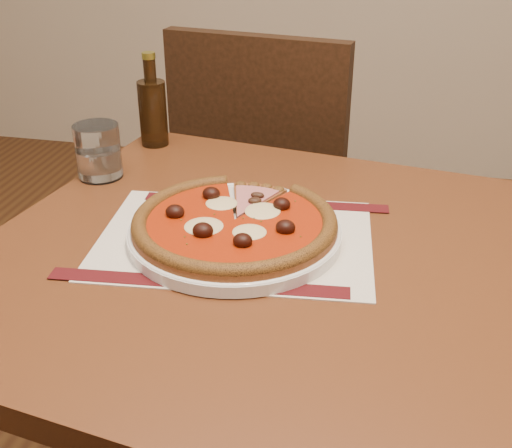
{
  "coord_description": "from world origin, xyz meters",
  "views": [
    {
      "loc": [
        0.52,
        0.05,
        1.23
      ],
      "look_at": [
        0.34,
        0.88,
        0.78
      ],
      "focal_mm": 45.0,
      "sensor_mm": 36.0,
      "label": 1
    }
  ],
  "objects_px": {
    "chair_far": "(271,181)",
    "water_glass": "(98,151)",
    "table": "(253,304)",
    "plate": "(235,233)",
    "pizza": "(235,222)",
    "bottle": "(153,110)"
  },
  "relations": [
    {
      "from": "water_glass",
      "to": "plate",
      "type": "bearing_deg",
      "value": -30.43
    },
    {
      "from": "table",
      "to": "water_glass",
      "type": "height_order",
      "value": "water_glass"
    },
    {
      "from": "table",
      "to": "plate",
      "type": "bearing_deg",
      "value": 149.99
    },
    {
      "from": "chair_far",
      "to": "water_glass",
      "type": "distance_m",
      "value": 0.62
    },
    {
      "from": "pizza",
      "to": "bottle",
      "type": "relative_size",
      "value": 1.63
    },
    {
      "from": "chair_far",
      "to": "bottle",
      "type": "distance_m",
      "value": 0.48
    },
    {
      "from": "pizza",
      "to": "water_glass",
      "type": "distance_m",
      "value": 0.35
    },
    {
      "from": "pizza",
      "to": "chair_far",
      "type": "bearing_deg",
      "value": 96.79
    },
    {
      "from": "pizza",
      "to": "bottle",
      "type": "bearing_deg",
      "value": 126.28
    },
    {
      "from": "plate",
      "to": "bottle",
      "type": "bearing_deg",
      "value": 126.3
    },
    {
      "from": "plate",
      "to": "table",
      "type": "bearing_deg",
      "value": -30.01
    },
    {
      "from": "chair_far",
      "to": "bottle",
      "type": "xyz_separation_m",
      "value": [
        -0.18,
        -0.34,
        0.29
      ]
    },
    {
      "from": "table",
      "to": "pizza",
      "type": "relative_size",
      "value": 2.93
    },
    {
      "from": "plate",
      "to": "pizza",
      "type": "xyz_separation_m",
      "value": [
        -0.0,
        -0.0,
        0.02
      ]
    },
    {
      "from": "plate",
      "to": "water_glass",
      "type": "height_order",
      "value": "water_glass"
    },
    {
      "from": "chair_far",
      "to": "plate",
      "type": "relative_size",
      "value": 2.88
    },
    {
      "from": "table",
      "to": "bottle",
      "type": "xyz_separation_m",
      "value": [
        -0.3,
        0.38,
        0.18
      ]
    },
    {
      "from": "chair_far",
      "to": "table",
      "type": "bearing_deg",
      "value": 107.73
    },
    {
      "from": "pizza",
      "to": "bottle",
      "type": "distance_m",
      "value": 0.45
    },
    {
      "from": "plate",
      "to": "bottle",
      "type": "relative_size",
      "value": 1.71
    },
    {
      "from": "table",
      "to": "pizza",
      "type": "distance_m",
      "value": 0.14
    },
    {
      "from": "chair_far",
      "to": "plate",
      "type": "distance_m",
      "value": 0.74
    }
  ]
}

